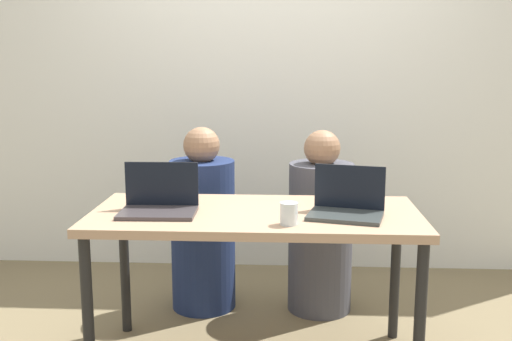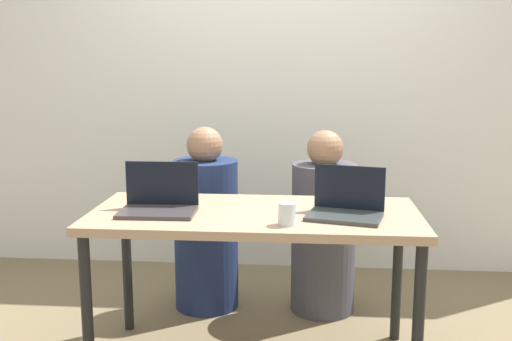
# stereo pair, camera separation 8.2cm
# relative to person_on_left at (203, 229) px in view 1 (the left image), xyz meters

# --- Properties ---
(back_wall) EXTENTS (4.50, 0.10, 2.47)m
(back_wall) POSITION_rel_person_on_left_xyz_m (0.34, 0.78, 0.76)
(back_wall) COLOR silver
(back_wall) RESTS_ON ground
(desk) EXTENTS (1.52, 0.69, 0.75)m
(desk) POSITION_rel_person_on_left_xyz_m (0.34, -0.65, 0.20)
(desk) COLOR tan
(desk) RESTS_ON ground
(person_on_left) EXTENTS (0.46, 0.46, 1.07)m
(person_on_left) POSITION_rel_person_on_left_xyz_m (0.00, 0.00, 0.00)
(person_on_left) COLOR navy
(person_on_left) RESTS_ON ground
(person_on_right) EXTENTS (0.42, 0.42, 1.06)m
(person_on_right) POSITION_rel_person_on_left_xyz_m (0.68, 0.00, -0.01)
(person_on_right) COLOR #464751
(person_on_right) RESTS_ON ground
(laptop_front_left) EXTENTS (0.35, 0.27, 0.22)m
(laptop_front_left) POSITION_rel_person_on_left_xyz_m (-0.10, -0.69, 0.32)
(laptop_front_left) COLOR #3A3537
(laptop_front_left) RESTS_ON desk
(laptop_front_right) EXTENTS (0.37, 0.30, 0.22)m
(laptop_front_right) POSITION_rel_person_on_left_xyz_m (0.76, -0.70, 0.32)
(laptop_front_right) COLOR #343A3A
(laptop_front_right) RESTS_ON desk
(water_glass_right) EXTENTS (0.08, 0.08, 0.10)m
(water_glass_right) POSITION_rel_person_on_left_xyz_m (0.50, -0.86, 0.32)
(water_glass_right) COLOR silver
(water_glass_right) RESTS_ON desk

